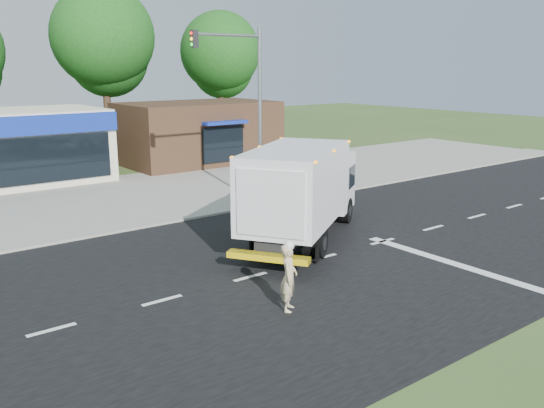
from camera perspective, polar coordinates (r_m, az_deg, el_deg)
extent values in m
plane|color=#385123|center=(19.63, 5.02, -5.34)|extent=(120.00, 120.00, 0.00)
cube|color=black|center=(19.63, 5.02, -5.33)|extent=(60.00, 14.00, 0.02)
cube|color=gray|center=(25.98, -7.29, -0.55)|extent=(60.00, 2.40, 0.12)
cube|color=gray|center=(31.02, -12.73, 1.43)|extent=(60.00, 9.00, 0.02)
cube|color=silver|center=(15.44, -21.00, -11.56)|extent=(1.20, 0.15, 0.01)
cube|color=silver|center=(16.41, -10.84, -9.35)|extent=(1.20, 0.15, 0.01)
cube|color=silver|center=(17.84, -2.16, -7.21)|extent=(1.20, 0.15, 0.01)
cube|color=silver|center=(19.62, 5.02, -5.29)|extent=(1.20, 0.15, 0.01)
cube|color=silver|center=(21.68, 10.88, -3.66)|extent=(1.20, 0.15, 0.01)
cube|color=silver|center=(23.93, 15.68, -2.29)|extent=(1.20, 0.15, 0.01)
cube|color=silver|center=(26.34, 19.61, -1.15)|extent=(1.20, 0.15, 0.01)
cube|color=silver|center=(28.85, 22.87, -0.20)|extent=(1.20, 0.15, 0.01)
cube|color=silver|center=(19.93, 17.35, -5.58)|extent=(0.40, 7.00, 0.01)
cube|color=black|center=(20.40, 2.33, -2.31)|extent=(5.16, 3.96, 0.38)
cube|color=white|center=(23.84, 4.97, 2.27)|extent=(3.13, 3.18, 2.30)
cube|color=black|center=(24.80, 5.56, 3.21)|extent=(1.29, 1.82, 0.99)
cube|color=white|center=(20.04, 2.37, 1.91)|extent=(6.01, 5.23, 2.57)
cube|color=silver|center=(17.48, -0.17, 0.01)|extent=(1.27, 1.86, 2.08)
cube|color=yellow|center=(17.75, -0.37, -5.29)|extent=(1.78, 2.40, 0.20)
cube|color=orange|center=(19.82, 2.40, 5.48)|extent=(5.86, 5.15, 0.09)
cylinder|color=black|center=(24.40, 2.58, -0.25)|extent=(1.06, 0.86, 1.05)
cylinder|color=black|center=(23.93, 7.37, -0.63)|extent=(1.06, 0.86, 1.05)
cylinder|color=black|center=(20.09, -1.30, -3.27)|extent=(1.06, 0.86, 1.05)
cylinder|color=black|center=(19.49, 4.78, -3.85)|extent=(1.06, 0.86, 1.05)
imported|color=#CBB587|center=(15.23, 1.67, -7.31)|extent=(0.79, 0.78, 1.83)
sphere|color=white|center=(14.94, 1.70, -4.14)|extent=(0.28, 0.28, 0.28)
cube|color=#382316|center=(39.17, -7.32, 7.06)|extent=(10.00, 6.00, 4.00)
cube|color=#112995|center=(36.45, -4.86, 8.07)|extent=(3.00, 1.20, 0.20)
cube|color=black|center=(36.65, -4.86, 5.90)|extent=(3.00, 0.12, 2.20)
cylinder|color=gray|center=(26.46, -1.21, 8.47)|extent=(0.18, 0.18, 8.00)
cylinder|color=gray|center=(25.42, -4.47, 16.35)|extent=(3.40, 0.12, 0.12)
cube|color=black|center=(24.57, -7.70, 15.90)|extent=(0.25, 0.25, 0.70)
cylinder|color=#332114|center=(44.89, -16.03, 9.93)|extent=(0.56, 0.56, 7.84)
sphere|color=#184914|center=(44.87, -16.41, 15.64)|extent=(7.39, 7.39, 7.39)
sphere|color=#184914|center=(45.48, -15.93, 13.79)|extent=(5.82, 5.82, 5.82)
cylinder|color=#332114|center=(49.50, -5.05, 10.19)|extent=(0.56, 0.56, 7.00)
sphere|color=#184914|center=(49.43, -5.15, 14.82)|extent=(6.60, 6.60, 6.60)
sphere|color=#184914|center=(50.11, -4.94, 13.32)|extent=(5.20, 5.20, 5.20)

